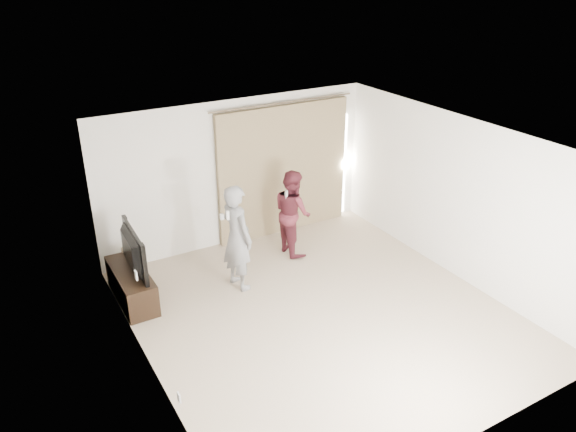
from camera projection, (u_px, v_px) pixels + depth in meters
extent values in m
plane|color=#BDA88D|center=(321.00, 314.00, 8.19)|extent=(5.50, 5.50, 0.00)
cube|color=white|center=(237.00, 173.00, 9.79)|extent=(5.00, 0.04, 2.60)
cube|color=white|center=(144.00, 284.00, 6.50)|extent=(0.04, 5.50, 2.60)
cube|color=silver|center=(136.00, 275.00, 6.86)|extent=(0.02, 0.08, 0.12)
cube|color=silver|center=(179.00, 398.00, 6.23)|extent=(0.02, 0.08, 0.12)
cube|color=white|center=(327.00, 143.00, 7.08)|extent=(5.00, 5.50, 0.01)
cube|color=tan|center=(284.00, 170.00, 10.19)|extent=(2.60, 0.10, 2.40)
cylinder|color=#72624E|center=(284.00, 103.00, 9.66)|extent=(2.80, 0.03, 0.03)
cube|color=white|center=(343.00, 165.00, 10.90)|extent=(0.08, 0.04, 2.00)
cube|color=black|center=(132.00, 285.00, 8.43)|extent=(0.45, 1.29, 0.50)
imported|color=black|center=(127.00, 252.00, 8.18)|extent=(0.19, 1.15, 0.66)
cylinder|color=tan|center=(132.00, 275.00, 9.10)|extent=(0.41, 0.41, 0.07)
cylinder|color=tan|center=(130.00, 261.00, 8.98)|extent=(0.23, 0.23, 0.48)
imported|color=gray|center=(237.00, 237.00, 8.54)|extent=(0.52, 0.69, 1.70)
cube|color=silver|center=(228.00, 215.00, 8.19)|extent=(0.04, 0.04, 0.14)
cube|color=silver|center=(222.00, 217.00, 8.41)|extent=(0.05, 0.05, 0.09)
imported|color=#5B202A|center=(292.00, 212.00, 9.61)|extent=(0.59, 0.75, 1.51)
cube|color=silver|center=(286.00, 194.00, 9.28)|extent=(0.04, 0.04, 0.14)
cube|color=silver|center=(280.00, 196.00, 9.49)|extent=(0.05, 0.05, 0.09)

